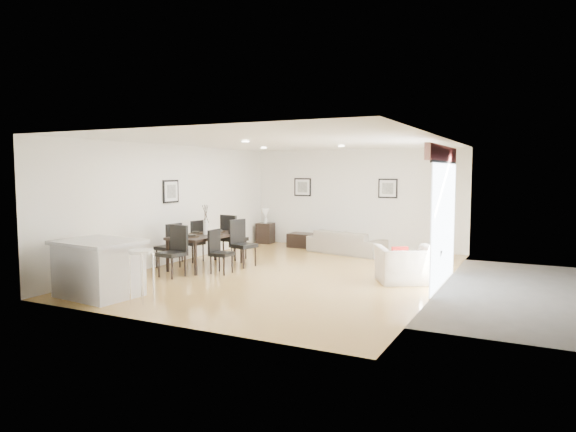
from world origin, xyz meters
The scene contains 26 objects.
ground centered at (0.00, 0.00, 0.00)m, with size 8.00×8.00×0.00m, color tan.
wall_back centered at (0.00, 4.00, 1.35)m, with size 6.00×0.04×2.70m, color white.
wall_front centered at (0.00, -4.00, 1.35)m, with size 6.00×0.04×2.70m, color white.
wall_left centered at (-3.00, 0.00, 1.35)m, with size 0.04×8.00×2.70m, color white.
wall_right centered at (3.00, 0.00, 1.35)m, with size 0.04×8.00×2.70m, color white.
ceiling centered at (0.00, 0.00, 2.70)m, with size 6.00×8.00×0.02m, color white.
sofa centered at (0.13, 2.90, 0.29)m, with size 2.01×0.78×0.59m, color gray.
armchair centered at (2.34, 0.12, 0.34)m, with size 1.06×0.93×0.69m, color beige.
dining_table centered at (-1.98, -0.25, 0.65)m, with size 0.97×1.79×0.73m.
dining_chair_wnear centered at (-2.59, -0.70, 0.55)m, with size 0.49×0.49×0.98m.
dining_chair_wfar centered at (-2.59, 0.17, 0.55)m, with size 0.50×0.50×0.98m.
dining_chair_enear centered at (-1.36, -0.69, 0.51)m, with size 0.42×0.42×0.91m.
dining_chair_efar centered at (-1.37, 0.21, 0.58)m, with size 0.57×0.57×1.04m.
dining_chair_head centered at (-1.97, -1.32, 0.57)m, with size 0.52×0.52×1.03m.
dining_chair_foot centered at (-2.00, 0.82, 0.60)m, with size 0.56×0.56×1.08m.
vase centered at (-1.98, -0.25, 1.00)m, with size 0.85×1.30×0.66m.
coffee_table centered at (-1.22, 3.42, 0.19)m, with size 0.96×0.58×0.39m, color black.
side_table centered at (-2.66, 3.66, 0.30)m, with size 0.44×0.44×0.59m, color black.
table_lamp centered at (-2.65, 3.65, 0.87)m, with size 0.22×0.22×0.42m.
cushion centered at (2.24, 0.02, 0.54)m, with size 0.30×0.09×0.30m, color #A61B15.
kitchen_island centered at (-2.05, -3.23, 0.48)m, with size 1.46×1.18×0.95m.
bar_stool centered at (-1.11, -3.23, 0.73)m, with size 0.39×0.39×0.86m.
framed_print_back_left centered at (-1.60, 3.97, 1.65)m, with size 0.52×0.04×0.52m.
framed_print_back_right centered at (0.90, 3.97, 1.65)m, with size 0.52×0.04×0.52m.
framed_print_left_wall centered at (-2.97, -0.20, 1.65)m, with size 0.04×0.52×0.52m.
sliding_door centered at (2.96, 0.30, 1.66)m, with size 0.12×2.70×2.57m.
Camera 1 is at (4.60, -9.43, 2.11)m, focal length 32.00 mm.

